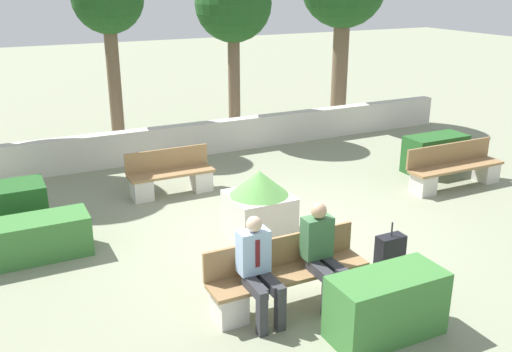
% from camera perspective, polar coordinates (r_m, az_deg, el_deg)
% --- Properties ---
extents(ground_plane, '(60.00, 60.00, 0.00)m').
position_cam_1_polar(ground_plane, '(9.31, 2.96, -5.89)').
color(ground_plane, gray).
extents(perimeter_wall, '(14.49, 0.30, 0.75)m').
position_cam_1_polar(perimeter_wall, '(13.31, -7.10, 3.54)').
color(perimeter_wall, beige).
rests_on(perimeter_wall, ground_plane).
extents(bench_front, '(2.13, 0.48, 0.84)m').
position_cam_1_polar(bench_front, '(7.36, 3.21, -10.23)').
color(bench_front, '#937047').
rests_on(bench_front, ground_plane).
extents(bench_left_side, '(2.12, 0.48, 0.84)m').
position_cam_1_polar(bench_left_side, '(11.94, 19.24, 0.53)').
color(bench_left_side, '#937047').
rests_on(bench_left_side, ground_plane).
extents(bench_right_side, '(1.64, 0.49, 0.84)m').
position_cam_1_polar(bench_right_side, '(11.03, -8.49, -0.20)').
color(bench_right_side, '#937047').
rests_on(bench_right_side, ground_plane).
extents(person_seated_man, '(0.38, 0.64, 1.31)m').
position_cam_1_polar(person_seated_man, '(6.86, 0.22, -8.94)').
color(person_seated_man, '#333338').
rests_on(person_seated_man, ground_plane).
extents(person_seated_woman, '(0.38, 0.64, 1.31)m').
position_cam_1_polar(person_seated_woman, '(7.25, 6.62, -7.35)').
color(person_seated_woman, '#333338').
rests_on(person_seated_woman, ground_plane).
extents(hedge_block_near_left, '(1.35, 0.77, 0.82)m').
position_cam_1_polar(hedge_block_near_left, '(10.03, -24.02, -3.18)').
color(hedge_block_near_left, '#235623').
rests_on(hedge_block_near_left, ground_plane).
extents(hedge_block_near_right, '(1.34, 0.63, 0.79)m').
position_cam_1_polar(hedge_block_near_right, '(12.75, 17.46, 2.16)').
color(hedge_block_near_right, '#235623').
rests_on(hedge_block_near_right, ground_plane).
extents(hedge_block_mid_left, '(1.75, 0.66, 0.61)m').
position_cam_1_polar(hedge_block_mid_left, '(9.07, -21.79, -5.91)').
color(hedge_block_mid_left, '#3D7A38').
rests_on(hedge_block_mid_left, ground_plane).
extents(hedge_block_far_left, '(1.36, 0.62, 0.78)m').
position_cam_1_polar(hedge_block_far_left, '(6.88, 12.91, -12.50)').
color(hedge_block_far_left, '#3D7A38').
rests_on(hedge_block_far_left, ground_plane).
extents(planter_corner_left, '(0.94, 0.94, 1.12)m').
position_cam_1_polar(planter_corner_left, '(9.01, 0.32, -2.84)').
color(planter_corner_left, beige).
rests_on(planter_corner_left, ground_plane).
extents(suitcase, '(0.39, 0.20, 0.87)m').
position_cam_1_polar(suitcase, '(8.04, 13.20, -8.02)').
color(suitcase, black).
rests_on(suitcase, ground_plane).
extents(tree_center_left, '(1.61, 1.61, 4.33)m').
position_cam_1_polar(tree_center_left, '(13.68, -14.59, 16.38)').
color(tree_center_left, brown).
rests_on(tree_center_left, ground_plane).
extents(tree_center_right, '(1.86, 1.86, 4.29)m').
position_cam_1_polar(tree_center_right, '(14.31, -2.30, 16.59)').
color(tree_center_right, brown).
rests_on(tree_center_right, ground_plane).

